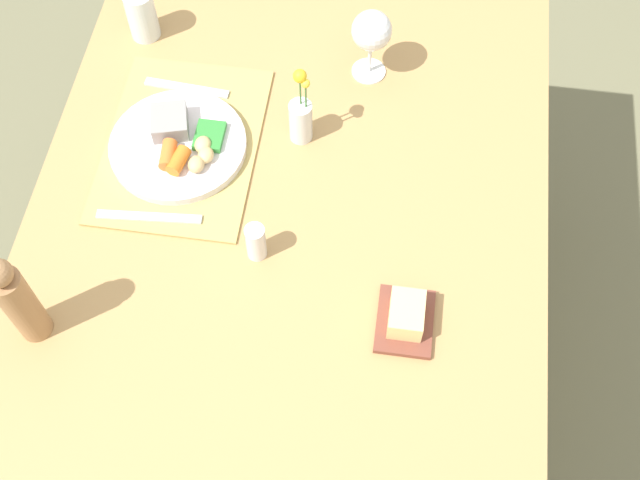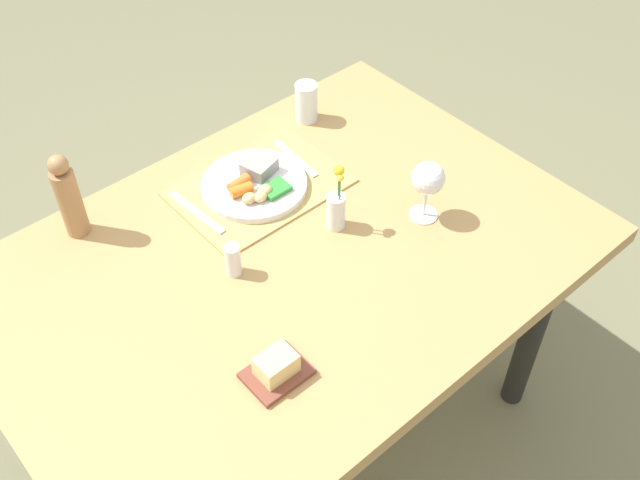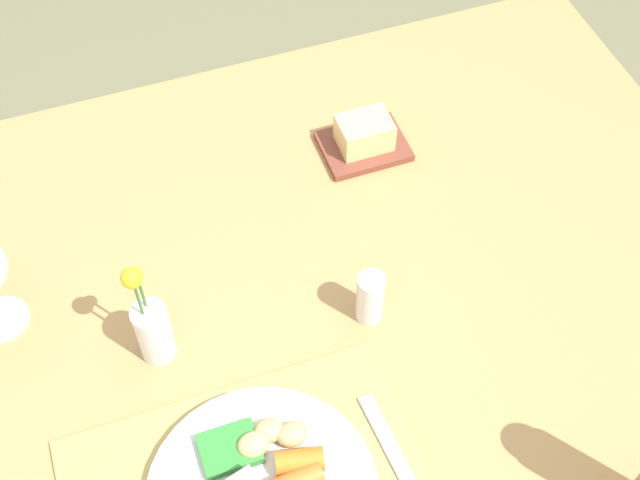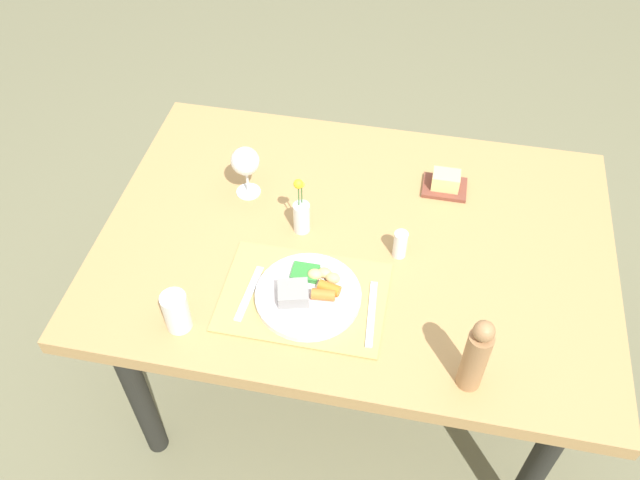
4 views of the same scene
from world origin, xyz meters
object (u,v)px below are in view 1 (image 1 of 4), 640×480
at_px(fork, 187,88).
at_px(wine_glass, 372,32).
at_px(salt_shaker, 256,242).
at_px(pepper_mill, 18,301).
at_px(water_tumbler, 142,17).
at_px(dining_table, 291,223).
at_px(butter_dish, 406,317).
at_px(dinner_plate, 179,144).
at_px(knife, 149,217).
at_px(flower_vase, 303,117).

height_order(fork, wine_glass, wine_glass).
bearing_deg(salt_shaker, pepper_mill, -60.42).
distance_m(fork, water_tumbler, 0.20).
bearing_deg(fork, salt_shaker, 34.63).
height_order(dining_table, wine_glass, wine_glass).
xyz_separation_m(dining_table, pepper_mill, (0.33, -0.40, 0.20)).
relative_size(fork, butter_dish, 1.38).
xyz_separation_m(butter_dish, water_tumbler, (-0.61, -0.62, 0.03)).
height_order(butter_dish, pepper_mill, pepper_mill).
distance_m(water_tumbler, pepper_mill, 0.71).
bearing_deg(dining_table, wine_glass, 161.24).
bearing_deg(dinner_plate, knife, -7.32).
relative_size(fork, water_tumbler, 1.57).
relative_size(butter_dish, water_tumbler, 1.14).
bearing_deg(fork, water_tumbler, -135.42).
bearing_deg(dining_table, flower_vase, 178.47).
distance_m(dining_table, fork, 0.36).
bearing_deg(butter_dish, pepper_mill, -81.12).
xyz_separation_m(salt_shaker, flower_vase, (-0.28, 0.04, 0.02)).
height_order(fork, salt_shaker, salt_shaker).
height_order(knife, wine_glass, wine_glass).
height_order(dining_table, dinner_plate, dinner_plate).
xyz_separation_m(butter_dish, pepper_mill, (0.10, -0.64, 0.09)).
height_order(water_tumbler, flower_vase, flower_vase).
relative_size(dinner_plate, salt_shaker, 3.25).
relative_size(knife, water_tumbler, 1.76).
bearing_deg(fork, wine_glass, 109.81).
relative_size(dinner_plate, pepper_mill, 1.17).
bearing_deg(pepper_mill, fork, 165.74).
distance_m(pepper_mill, flower_vase, 0.63).
bearing_deg(flower_vase, salt_shaker, -8.97).
bearing_deg(dinner_plate, flower_vase, 106.04).
height_order(wine_glass, flower_vase, flower_vase).
bearing_deg(fork, flower_vase, 76.24).
bearing_deg(dinner_plate, dining_table, 69.76).
height_order(dinner_plate, flower_vase, flower_vase).
relative_size(dining_table, pepper_mill, 6.09).
height_order(knife, pepper_mill, pepper_mill).
height_order(dinner_plate, knife, dinner_plate).
xyz_separation_m(dining_table, dinner_plate, (-0.09, -0.23, 0.11)).
xyz_separation_m(dinner_plate, water_tumbler, (-0.30, -0.14, 0.03)).
bearing_deg(butter_dish, fork, -133.09).
relative_size(water_tumbler, salt_shaker, 1.36).
height_order(wine_glass, pepper_mill, pepper_mill).
distance_m(dinner_plate, salt_shaker, 0.29).
bearing_deg(fork, dinner_plate, 11.54).
xyz_separation_m(dining_table, flower_vase, (-0.16, 0.00, 0.15)).
relative_size(knife, pepper_mill, 0.86).
bearing_deg(water_tumbler, wine_glass, 85.33).
height_order(butter_dish, flower_vase, flower_vase).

